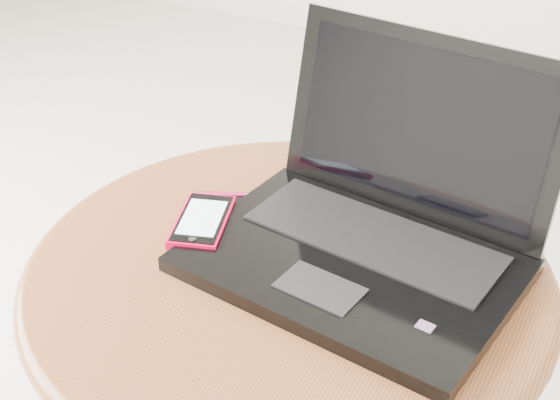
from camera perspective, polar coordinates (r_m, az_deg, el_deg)
The scene contains 4 objects.
table at distance 1.01m, azimuth 0.52°, elevation -9.40°, with size 0.63×0.63×0.50m.
laptop at distance 0.94m, azimuth 6.58°, elevation -1.65°, with size 0.40×0.35×0.24m.
phone_black at distance 1.00m, azimuth -4.48°, elevation -1.51°, with size 0.11×0.14×0.01m.
phone_pink at distance 0.98m, azimuth -5.56°, elevation -1.56°, with size 0.09×0.13×0.01m.
Camera 1 is at (0.42, -0.60, 1.06)m, focal length 51.31 mm.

